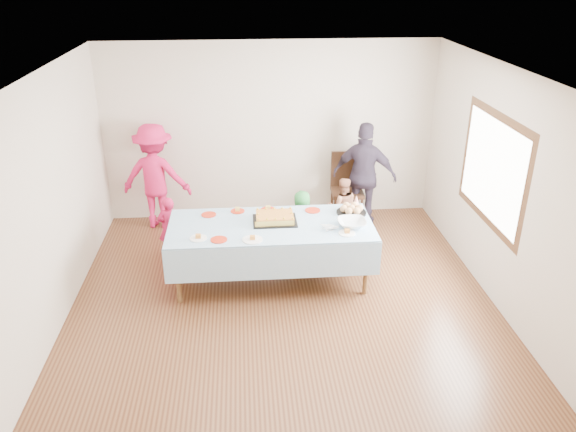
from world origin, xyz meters
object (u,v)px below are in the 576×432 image
birthday_cake (275,218)px  adult_left (156,176)px  party_table (271,229)px  dining_chair (347,184)px

birthday_cake → adult_left: bearing=134.9°
party_table → birthday_cake: birthday_cake is taller
birthday_cake → adult_left: adult_left is taller
party_table → adult_left: bearing=132.5°
party_table → birthday_cake: bearing=57.7°
party_table → adult_left: 2.39m
party_table → dining_chair: dining_chair is taller
party_table → birthday_cake: 0.14m
party_table → dining_chair: 2.13m
birthday_cake → adult_left: size_ratio=0.34×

